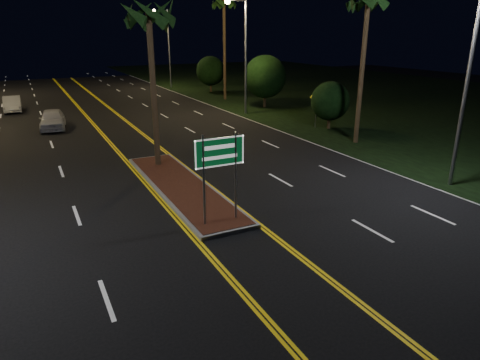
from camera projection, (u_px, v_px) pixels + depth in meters
ground at (259, 260)px, 12.93m from camera, size 120.00×120.00×0.00m
grass_right at (387, 95)px, 46.78m from camera, size 40.00×110.00×0.01m
median_island at (181, 187)px, 18.81m from camera, size 2.25×10.25×0.17m
highway_sign at (220, 160)px, 14.50m from camera, size 1.80×0.08×3.20m
streetlight_right_near at (466, 55)px, 17.28m from camera, size 1.91×0.44×9.00m
streetlight_right_mid at (242, 43)px, 34.14m from camera, size 1.91×0.44×9.00m
streetlight_right_far at (166, 39)px, 51.00m from camera, size 1.91×0.44×9.00m
palm_median at (148, 14)px, 19.40m from camera, size 2.40×2.40×8.30m
palm_right_near at (368, 0)px, 23.99m from camera, size 2.40×2.40×9.30m
palm_right_far at (224, 3)px, 40.67m from camera, size 2.40×2.40×10.30m
shrub_near at (330, 101)px, 29.85m from camera, size 2.70×2.70×3.30m
shrub_mid at (265, 77)px, 38.23m from camera, size 3.78×3.78×4.62m
shrub_far at (211, 71)px, 48.39m from camera, size 3.24×3.24×3.96m
car_near at (52, 118)px, 30.14m from camera, size 2.60×5.02×1.61m
car_far at (12, 103)px, 36.86m from camera, size 1.97×4.51×1.50m
warning_sign at (317, 102)px, 30.23m from camera, size 1.16×0.08×2.78m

